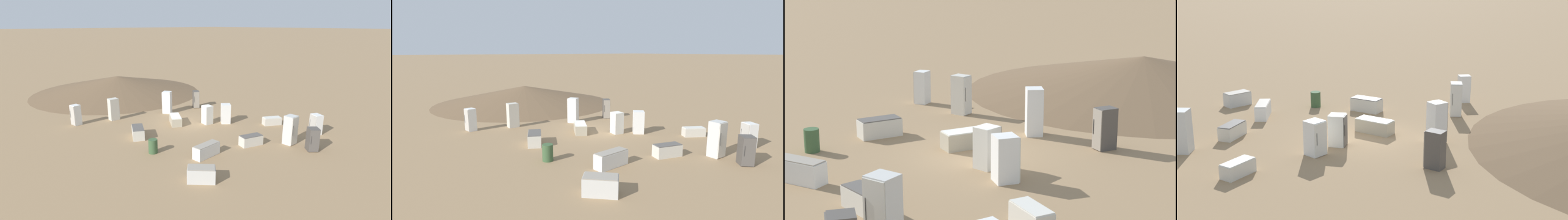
{
  "view_description": "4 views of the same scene",
  "coord_description": "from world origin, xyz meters",
  "views": [
    {
      "loc": [
        17.97,
        -14.87,
        7.72
      ],
      "look_at": [
        0.54,
        0.56,
        1.08
      ],
      "focal_mm": 28.0,
      "sensor_mm": 36.0,
      "label": 1
    },
    {
      "loc": [
        16.51,
        -12.47,
        5.58
      ],
      "look_at": [
        -1.5,
        0.7,
        1.25
      ],
      "focal_mm": 28.0,
      "sensor_mm": 36.0,
      "label": 2
    },
    {
      "loc": [
        19.38,
        12.5,
        7.24
      ],
      "look_at": [
        -1.45,
        -0.86,
        1.23
      ],
      "focal_mm": 60.0,
      "sensor_mm": 36.0,
      "label": 3
    },
    {
      "loc": [
        -1.34,
        24.56,
        8.44
      ],
      "look_at": [
        -0.3,
        0.42,
        1.49
      ],
      "focal_mm": 50.0,
      "sensor_mm": 36.0,
      "label": 4
    }
  ],
  "objects": [
    {
      "name": "discarded_fridge_14",
      "position": [
        0.25,
        -4.57,
        0.37
      ],
      "size": [
        1.84,
        1.45,
        0.75
      ],
      "rotation": [
        0.0,
        0.0,
        4.24
      ],
      "color": "beige",
      "rests_on": "ground_plane"
    },
    {
      "name": "discarded_fridge_10",
      "position": [
        8.14,
        5.4,
        0.72
      ],
      "size": [
        0.94,
        0.88,
        1.45
      ],
      "rotation": [
        0.0,
        0.0,
        2.69
      ],
      "color": "white",
      "rests_on": "ground_plane"
    },
    {
      "name": "discarded_fridge_5",
      "position": [
        -5.38,
        -6.76,
        0.8
      ],
      "size": [
        0.74,
        0.71,
        1.6
      ],
      "rotation": [
        0.0,
        0.0,
        3.31
      ],
      "color": "white",
      "rests_on": "ground_plane"
    },
    {
      "name": "discarded_fridge_9",
      "position": [
        9.5,
        2.4,
        0.74
      ],
      "size": [
        0.93,
        0.92,
        1.47
      ],
      "rotation": [
        0.0,
        0.0,
        3.99
      ],
      "color": "#4C4742",
      "rests_on": "ground_plane"
    },
    {
      "name": "discarded_fridge_0",
      "position": [
        -0.36,
        -0.79,
        0.34
      ],
      "size": [
        1.99,
        1.59,
        0.68
      ],
      "rotation": [
        0.0,
        0.0,
        1.05
      ],
      "color": "#B2A88E",
      "rests_on": "ground_plane"
    },
    {
      "name": "discarded_fridge_1",
      "position": [
        5.73,
        -3.17,
        0.39
      ],
      "size": [
        0.76,
        1.87,
        0.78
      ],
      "rotation": [
        0.0,
        0.0,
        3.22
      ],
      "color": "white",
      "rests_on": "ground_plane"
    },
    {
      "name": "discarded_fridge_6",
      "position": [
        -4.61,
        -3.91,
        0.9
      ],
      "size": [
        0.61,
        0.79,
        1.8
      ],
      "rotation": [
        0.0,
        0.0,
        6.25
      ],
      "color": "beige",
      "rests_on": "ground_plane"
    },
    {
      "name": "discarded_fridge_4",
      "position": [
        7.96,
        2.32,
        0.97
      ],
      "size": [
        0.7,
        0.74,
        1.94
      ],
      "rotation": [
        0.0,
        0.0,
        4.7
      ],
      "color": "silver",
      "rests_on": "ground_plane"
    },
    {
      "name": "discarded_fridge_11",
      "position": [
        -2.98,
        3.71,
        0.8
      ],
      "size": [
        0.93,
        0.85,
        1.6
      ],
      "rotation": [
        0.0,
        0.0,
        4.17
      ],
      "color": "#4C4742",
      "rests_on": "ground_plane"
    },
    {
      "name": "discarded_fridge_8",
      "position": [
        6.4,
        0.23,
        0.34
      ],
      "size": [
        1.04,
        1.62,
        0.68
      ],
      "rotation": [
        0.0,
        0.0,
        2.87
      ],
      "color": "beige",
      "rests_on": "ground_plane"
    },
    {
      "name": "rusty_barrel",
      "position": [
        3.2,
        -5.3,
        0.44
      ],
      "size": [
        0.56,
        0.56,
        0.88
      ],
      "color": "#385633",
      "rests_on": "ground_plane"
    },
    {
      "name": "dirt_mound",
      "position": [
        -14.03,
        1.36,
        0.94
      ],
      "size": [
        18.71,
        18.71,
        1.87
      ],
      "color": "brown",
      "rests_on": "ground_plane"
    },
    {
      "name": "discarded_fridge_12",
      "position": [
        2.1,
        2.39,
        0.77
      ],
      "size": [
        1.03,
        1.02,
        1.55
      ],
      "rotation": [
        0.0,
        0.0,
        0.89
      ],
      "color": "white",
      "rests_on": "ground_plane"
    },
    {
      "name": "discarded_fridge_7",
      "position": [
        7.77,
        -5.45,
        0.39
      ],
      "size": [
        1.54,
        1.56,
        0.78
      ],
      "rotation": [
        0.0,
        0.0,
        5.52
      ],
      "color": "silver",
      "rests_on": "ground_plane"
    },
    {
      "name": "discarded_fridge_13",
      "position": [
        4.83,
        4.81,
        0.3
      ],
      "size": [
        1.24,
        1.53,
        0.61
      ],
      "rotation": [
        0.0,
        0.0,
        2.62
      ],
      "color": "beige",
      "rests_on": "ground_plane"
    },
    {
      "name": "ground_plane",
      "position": [
        0.0,
        0.0,
        0.0
      ],
      "size": [
        1000.0,
        1000.0,
        0.0
      ],
      "primitive_type": "plane",
      "color": "#937551"
    },
    {
      "name": "discarded_fridge_3",
      "position": [
        1.25,
        1.16,
        0.73
      ],
      "size": [
        0.85,
        0.77,
        1.47
      ],
      "rotation": [
        0.0,
        0.0,
        1.41
      ],
      "color": "silver",
      "rests_on": "ground_plane"
    },
    {
      "name": "discarded_fridge_2",
      "position": [
        -3.28,
        0.55,
        0.97
      ],
      "size": [
        0.99,
        0.96,
        1.95
      ],
      "rotation": [
        0.0,
        0.0,
        2.2
      ],
      "color": "white",
      "rests_on": "ground_plane"
    }
  ]
}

